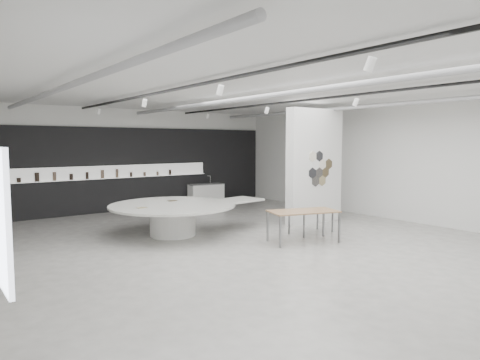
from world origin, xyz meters
TOP-DOWN VIEW (x-y plane):
  - room at (-0.09, -0.00)m, footprint 12.02×14.02m
  - back_wall_display at (-0.08, 6.93)m, footprint 11.80×0.27m
  - partition_column at (3.50, 1.00)m, footprint 2.20×0.38m
  - display_island at (-0.99, 1.96)m, footprint 4.64×3.78m
  - sample_table_wood at (1.23, -0.74)m, footprint 1.91×1.36m
  - sample_table_stone at (2.17, -0.13)m, footprint 1.27×0.66m
  - kitchen_counter at (2.94, 6.50)m, footprint 1.52×0.70m

SIDE VIEW (x-z plane):
  - kitchen_counter at x=2.94m, z-range -0.16..1.00m
  - display_island at x=-0.99m, z-range 0.13..1.01m
  - sample_table_stone at x=2.17m, z-range 0.27..0.91m
  - sample_table_wood at x=1.23m, z-range 0.35..1.16m
  - back_wall_display at x=-0.08m, z-range -0.01..3.09m
  - partition_column at x=3.50m, z-range 0.00..3.60m
  - room at x=-0.09m, z-range 0.16..3.98m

